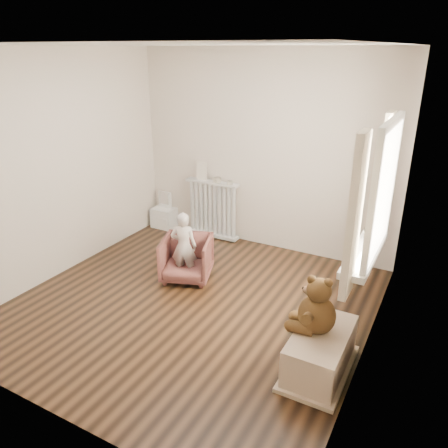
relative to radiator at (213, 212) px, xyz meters
The scene contains 20 objects.
floor 1.86m from the radiator, 67.28° to the right, with size 3.60×3.60×0.01m, color black.
ceiling 2.86m from the radiator, 67.28° to the right, with size 3.60×3.60×0.01m, color white.
back_wall 1.16m from the radiator, ahead, with size 3.60×0.02×2.60m, color silver.
front_wall 3.67m from the radiator, 78.57° to the right, with size 3.60×0.02×2.60m, color silver.
left_wall 2.20m from the radiator, 123.13° to the right, with size 0.02×3.60×2.60m, color silver.
right_wall 3.15m from the radiator, 33.87° to the right, with size 0.02×3.60×2.60m, color silver.
window 3.02m from the radiator, 29.26° to the right, with size 0.03×0.90×1.10m, color white.
window_sill 2.79m from the radiator, 30.18° to the right, with size 0.22×1.10×0.06m, color silver.
curtain_left 3.22m from the radiator, 39.64° to the right, with size 0.06×0.26×1.30m, color beige.
curtain_right 2.68m from the radiator, 18.99° to the right, with size 0.06×0.26×1.30m, color beige.
radiator is the anchor object (origin of this frame).
paper_doll 0.61m from the radiator, behind, with size 0.15×0.01×0.26m, color beige.
tin_a 0.49m from the radiator, ahead, with size 0.11×0.11×0.07m, color #A59E8C.
tin_b 0.55m from the radiator, ahead, with size 0.08×0.08×0.05m, color #A59E8C.
toy_vanity 0.85m from the radiator, behind, with size 0.35×0.25×0.55m, color silver.
armchair 1.28m from the radiator, 74.18° to the right, with size 0.56×0.57×0.52m, color brown.
child 1.32m from the radiator, 74.77° to the right, with size 0.30×0.20×0.84m, color beige.
toy_bench 3.03m from the radiator, 42.66° to the right, with size 0.43×0.80×0.38m, color beige.
teddy_bear 2.99m from the radiator, 43.37° to the right, with size 0.41×0.31×0.50m, color #3A2510, non-canonical shape.
plush_cat 2.67m from the radiator, 24.40° to the right, with size 0.15×0.24×0.20m, color #655E57, non-canonical shape.
Camera 1 is at (2.24, -3.40, 2.57)m, focal length 35.00 mm.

